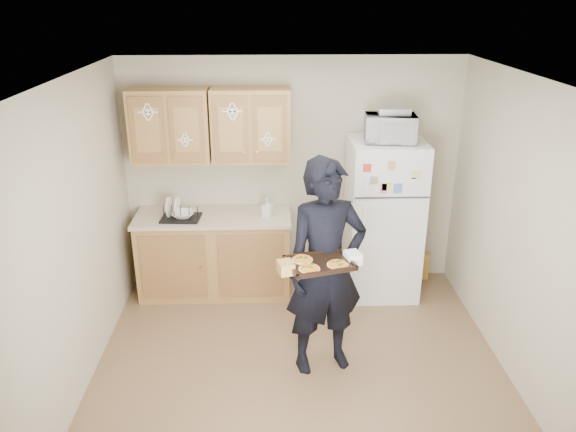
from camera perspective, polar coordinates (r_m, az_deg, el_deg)
The scene contains 22 objects.
floor at distance 5.09m, azimuth 1.22°, elevation -15.54°, with size 3.60×3.60×0.00m, color brown.
ceiling at distance 4.09m, azimuth 1.51°, elevation 13.51°, with size 3.60×3.60×0.00m, color beige.
wall_back at distance 6.13m, azimuth 0.42°, elevation 4.35°, with size 3.60×0.04×2.50m, color #B5AC93.
wall_front at distance 2.91m, azimuth 3.39°, elevation -17.47°, with size 3.60×0.04×2.50m, color #B5AC93.
wall_left at distance 4.71m, azimuth -21.12°, elevation -2.76°, with size 0.04×3.60×2.50m, color #B5AC93.
wall_right at distance 4.89m, azimuth 22.95°, elevation -2.14°, with size 0.04×3.60×2.50m, color #B5AC93.
refrigerator at distance 6.03m, azimuth 9.61°, elevation -0.31°, with size 0.75×0.70×1.70m, color white.
base_cabinet at distance 6.16m, azimuth -7.42°, elevation -3.96°, with size 1.60×0.60×0.86m, color olive.
countertop at distance 5.98m, azimuth -7.63°, elevation -0.08°, with size 1.64×0.64×0.04m, color beige.
upper_cab_left at distance 5.88m, azimuth -11.89°, elevation 8.94°, with size 0.80×0.33×0.75m, color olive.
upper_cab_right at distance 5.80m, azimuth -3.79°, elevation 9.17°, with size 0.80×0.33×0.75m, color olive.
cereal_box at distance 6.64m, azimuth 13.22°, elevation -4.99°, with size 0.20×0.07×0.32m, color #EED954.
person at distance 4.70m, azimuth 3.87°, elevation -5.33°, with size 0.69×0.46×1.90m, color black.
baking_tray at distance 4.35m, azimuth 3.24°, elevation -4.86°, with size 0.49×0.36×0.04m, color black.
pizza_front_left at distance 4.24m, azimuth 2.17°, elevation -5.33°, with size 0.16×0.16×0.02m, color orange.
pizza_front_right at distance 4.31m, azimuth 5.06°, elevation -4.90°, with size 0.16×0.16×0.02m, color orange.
pizza_back_left at distance 4.37m, azimuth 1.46°, elevation -4.40°, with size 0.16×0.16×0.02m, color orange.
microwave at distance 5.69m, azimuth 10.34°, elevation 8.74°, with size 0.49×0.33×0.27m, color white.
foil_pan at distance 5.69m, azimuth 10.70°, elevation 10.46°, with size 0.31×0.21×0.07m, color silver.
dish_rack at distance 5.90m, azimuth -10.86°, elevation 0.43°, with size 0.39×0.30×0.16m, color black.
bowl at distance 5.91m, azimuth -10.61°, elevation 0.16°, with size 0.23×0.23×0.06m, color silver.
soap_bottle at distance 5.84m, azimuth -2.11°, elevation 0.85°, with size 0.09×0.10×0.21m, color white.
Camera 1 is at (-0.24, -4.04, 3.09)m, focal length 35.00 mm.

